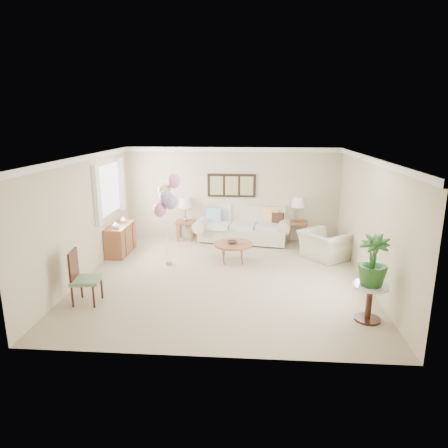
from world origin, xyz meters
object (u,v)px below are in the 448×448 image
Objects in this scene: sofa at (244,228)px; coffee_table at (233,245)px; armchair at (324,245)px; accent_chair at (82,276)px; balloon_cluster at (167,197)px.

sofa reaches higher than coffee_table.
accent_chair is at bearing 83.04° from armchair.
sofa is at bearing 83.32° from coffee_table.
armchair is (2.01, -1.37, -0.04)m from sofa.
coffee_table is 0.87× the size of armchair.
coffee_table is at bearing 42.46° from accent_chair.
sofa is 2.75× the size of accent_chair.
armchair is 4.00m from balloon_cluster.
coffee_table is 2.26m from armchair.
accent_chair reaches higher than armchair.
accent_chair is 2.65m from balloon_cluster.
balloon_cluster is (1.17, 2.11, 1.11)m from accent_chair.
coffee_table is 0.43× the size of balloon_cluster.
armchair is at bearing 11.23° from balloon_cluster.
sofa is 2.43m from armchair.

